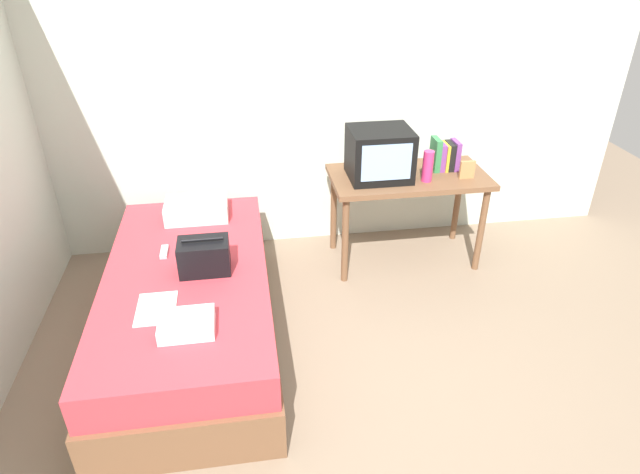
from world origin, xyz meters
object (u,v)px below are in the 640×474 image
(handbag, at_px, (204,256))
(remote_silver, at_px, (164,252))
(book_row, at_px, (445,155))
(folded_towel, at_px, (187,324))
(tv, at_px, (380,154))
(remote_dark, at_px, (192,328))
(bed, at_px, (191,306))
(desk, at_px, (408,186))
(pillow, at_px, (197,209))
(magazine, at_px, (156,308))
(water_bottle, at_px, (428,166))
(picture_frame, at_px, (467,170))

(handbag, xyz_separation_m, remote_silver, (-0.27, 0.24, -0.09))
(book_row, distance_m, folded_towel, 2.31)
(tv, xyz_separation_m, remote_dark, (-1.30, -1.29, -0.38))
(bed, xyz_separation_m, tv, (1.37, 0.73, 0.65))
(book_row, bearing_deg, desk, -167.18)
(book_row, height_order, remote_dark, book_row)
(desk, xyz_separation_m, tv, (-0.24, -0.01, 0.27))
(pillow, height_order, magazine, pillow)
(water_bottle, bearing_deg, tv, 160.26)
(magazine, xyz_separation_m, folded_towel, (0.18, -0.20, 0.03))
(tv, distance_m, book_row, 0.53)
(tv, xyz_separation_m, pillow, (-1.32, -0.04, -0.32))
(magazine, bearing_deg, handbag, 53.43)
(bed, distance_m, picture_frame, 2.16)
(water_bottle, xyz_separation_m, magazine, (-1.83, -0.97, -0.31))
(picture_frame, bearing_deg, desk, 162.19)
(remote_dark, xyz_separation_m, remote_silver, (-0.21, 0.78, 0.00))
(remote_silver, bearing_deg, tv, 18.41)
(bed, xyz_separation_m, magazine, (-0.13, -0.35, 0.27))
(bed, xyz_separation_m, remote_silver, (-0.14, 0.23, 0.27))
(magazine, xyz_separation_m, remote_silver, (-0.01, 0.58, 0.01))
(remote_dark, bearing_deg, water_bottle, 35.79)
(water_bottle, bearing_deg, bed, -160.03)
(magazine, distance_m, remote_dark, 0.29)
(magazine, bearing_deg, remote_dark, -44.82)
(bed, distance_m, desk, 1.81)
(pillow, height_order, remote_silver, pillow)
(remote_silver, bearing_deg, bed, -57.89)
(water_bottle, height_order, book_row, book_row)
(desk, height_order, remote_dark, desk)
(magazine, distance_m, remote_silver, 0.58)
(magazine, distance_m, folded_towel, 0.27)
(tv, height_order, remote_silver, tv)
(picture_frame, relative_size, remote_dark, 0.85)
(remote_silver, relative_size, folded_towel, 0.51)
(tv, height_order, handbag, tv)
(desk, bearing_deg, picture_frame, -17.81)
(pillow, bearing_deg, picture_frame, -2.41)
(tv, bearing_deg, magazine, -144.12)
(picture_frame, xyz_separation_m, magazine, (-2.13, -0.97, -0.27))
(handbag, distance_m, folded_towel, 0.56)
(tv, height_order, remote_dark, tv)
(remote_silver, bearing_deg, magazine, -88.94)
(pillow, bearing_deg, magazine, -99.59)
(desk, bearing_deg, bed, -155.18)
(desk, bearing_deg, handbag, -153.16)
(water_bottle, relative_size, picture_frame, 1.71)
(desk, xyz_separation_m, remote_silver, (-1.75, -0.51, -0.10))
(picture_frame, bearing_deg, bed, -162.86)
(book_row, distance_m, picture_frame, 0.22)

